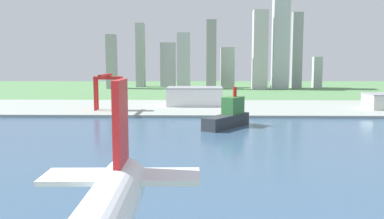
# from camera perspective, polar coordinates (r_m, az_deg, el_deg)

# --- Properties ---
(ground_plane) EXTENTS (2400.00, 2400.00, 0.00)m
(ground_plane) POSITION_cam_1_polar(r_m,az_deg,el_deg) (241.39, -2.48, -5.18)
(ground_plane) COLOR #51824E
(water_bay) EXTENTS (840.00, 360.00, 0.15)m
(water_bay) POSITION_cam_1_polar(r_m,az_deg,el_deg) (183.29, -3.77, -9.06)
(water_bay) COLOR #385675
(water_bay) RESTS_ON ground
(industrial_pier) EXTENTS (840.00, 140.00, 2.50)m
(industrial_pier) POSITION_cam_1_polar(r_m,az_deg,el_deg) (428.67, -0.76, 0.26)
(industrial_pier) COLOR #939C95
(industrial_pier) RESTS_ON ground
(container_barge) EXTENTS (38.05, 48.11, 29.83)m
(container_barge) POSITION_cam_1_polar(r_m,az_deg,el_deg) (311.25, 5.07, -0.94)
(container_barge) COLOR #2D3338
(container_barge) RESTS_ON water_bay
(port_crane_red) EXTENTS (26.48, 45.27, 35.26)m
(port_crane_red) POSITION_cam_1_polar(r_m,az_deg,el_deg) (400.75, -11.62, 3.57)
(port_crane_red) COLOR red
(port_crane_red) RESTS_ON industrial_pier
(warehouse_main) EXTENTS (58.95, 39.65, 19.46)m
(warehouse_main) POSITION_cam_1_polar(r_m,az_deg,el_deg) (439.30, 0.36, 1.87)
(warehouse_main) COLOR white
(warehouse_main) RESTS_ON industrial_pier
(distant_skyline) EXTENTS (391.49, 79.54, 157.61)m
(distant_skyline) POSITION_cam_1_polar(r_m,az_deg,el_deg) (750.63, 4.94, 7.52)
(distant_skyline) COLOR #99999C
(distant_skyline) RESTS_ON ground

